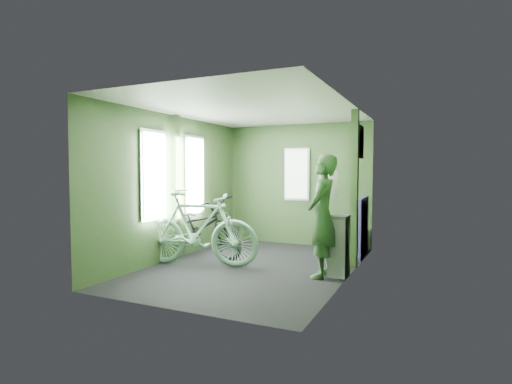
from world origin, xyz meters
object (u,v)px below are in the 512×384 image
bench_seat (350,238)px  waste_box (339,245)px  passenger (322,216)px  bicycle_black (201,256)px  bicycle_mint (197,266)px

bench_seat → waste_box: bearing=-87.4°
passenger → bench_seat: size_ratio=1.67×
bicycle_black → bicycle_mint: (0.35, -0.63, 0.00)m
passenger → waste_box: passenger is taller
passenger → waste_box: 0.48m
bicycle_black → bicycle_mint: 0.73m
bicycle_black → passenger: size_ratio=1.15×
bench_seat → bicycle_black: bearing=-157.3°
bicycle_mint → passenger: 2.02m
bicycle_black → bicycle_mint: bearing=-133.1°
bicycle_mint → bench_seat: size_ratio=1.91×
bicycle_mint → waste_box: (2.03, 0.35, 0.41)m
waste_box → bicycle_black: bearing=173.1°
bicycle_black → passenger: 2.38m
bicycle_black → bench_seat: bench_seat is taller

